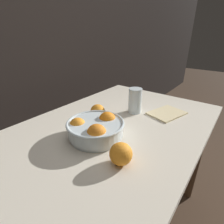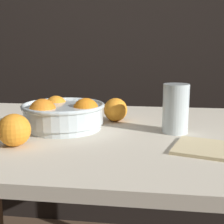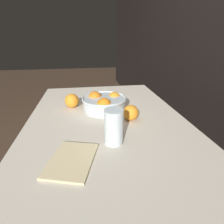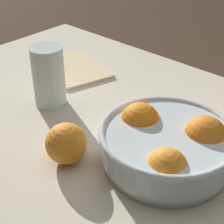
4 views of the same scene
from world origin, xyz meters
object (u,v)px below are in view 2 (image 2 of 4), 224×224
(juice_glass, at_px, (176,110))
(orange_loose_front, at_px, (14,130))
(orange_loose_near_bowl, at_px, (116,110))
(fruit_bowl, at_px, (63,114))

(juice_glass, bearing_deg, orange_loose_front, -156.11)
(juice_glass, bearing_deg, orange_loose_near_bowl, 147.26)
(juice_glass, xyz_separation_m, orange_loose_near_bowl, (-0.19, 0.12, -0.03))
(fruit_bowl, bearing_deg, orange_loose_front, -111.09)
(fruit_bowl, relative_size, orange_loose_front, 3.06)
(juice_glass, height_order, orange_loose_front, juice_glass)
(juice_glass, relative_size, orange_loose_front, 1.73)
(orange_loose_front, bearing_deg, fruit_bowl, 68.91)
(juice_glass, bearing_deg, fruit_bowl, 178.83)
(juice_glass, relative_size, orange_loose_near_bowl, 1.80)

